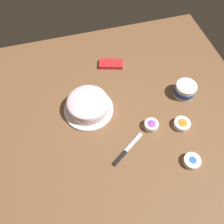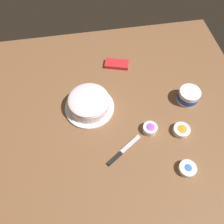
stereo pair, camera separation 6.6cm
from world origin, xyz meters
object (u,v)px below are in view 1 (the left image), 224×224
frosting_tub (185,90)px  sprinkle_bowl_orange (182,124)px  sprinkle_bowl_rainbow (151,125)px  spreading_knife (126,151)px  candy_box_lower (111,64)px  frosted_cake (88,105)px  sprinkle_bowl_blue (192,161)px

frosting_tub → sprinkle_bowl_orange: 0.22m
sprinkle_bowl_orange → sprinkle_bowl_rainbow: sprinkle_bowl_rainbow is taller
spreading_knife → candy_box_lower: candy_box_lower is taller
frosting_tub → candy_box_lower: frosting_tub is taller
spreading_knife → candy_box_lower: size_ratio=1.35×
spreading_knife → sprinkle_bowl_rainbow: (0.18, 0.10, 0.02)m
sprinkle_bowl_rainbow → candy_box_lower: sprinkle_bowl_rainbow is taller
frosted_cake → sprinkle_bowl_blue: bearing=-45.6°
sprinkle_bowl_blue → candy_box_lower: size_ratio=0.56×
sprinkle_bowl_orange → frosting_tub: bearing=62.3°
spreading_knife → sprinkle_bowl_blue: size_ratio=2.41×
candy_box_lower → frosted_cake: bearing=-108.8°
frosted_cake → sprinkle_bowl_blue: (0.43, -0.44, -0.03)m
candy_box_lower → sprinkle_bowl_blue: bearing=-57.0°
spreading_knife → candy_box_lower: (0.08, 0.61, 0.01)m
frosting_tub → candy_box_lower: bearing=136.9°
spreading_knife → sprinkle_bowl_blue: 0.33m
frosting_tub → sprinkle_bowl_rainbow: size_ratio=1.58×
frosting_tub → candy_box_lower: 0.50m
frosted_cake → candy_box_lower: size_ratio=1.86×
frosting_tub → spreading_knife: bearing=-149.3°
sprinkle_bowl_orange → candy_box_lower: bearing=115.8°
sprinkle_bowl_blue → sprinkle_bowl_orange: bearing=79.2°
sprinkle_bowl_rainbow → candy_box_lower: 0.51m
sprinkle_bowl_orange → sprinkle_bowl_rainbow: 0.17m
frosting_tub → spreading_knife: 0.52m
frosting_tub → sprinkle_bowl_orange: (-0.10, -0.20, -0.02)m
frosted_cake → candy_box_lower: bearing=54.7°
frosted_cake → sprinkle_bowl_rainbow: 0.37m
frosting_tub → frosted_cake: bearing=176.2°
sprinkle_bowl_blue → sprinkle_bowl_rainbow: bearing=117.5°
spreading_knife → sprinkle_bowl_orange: size_ratio=2.30×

